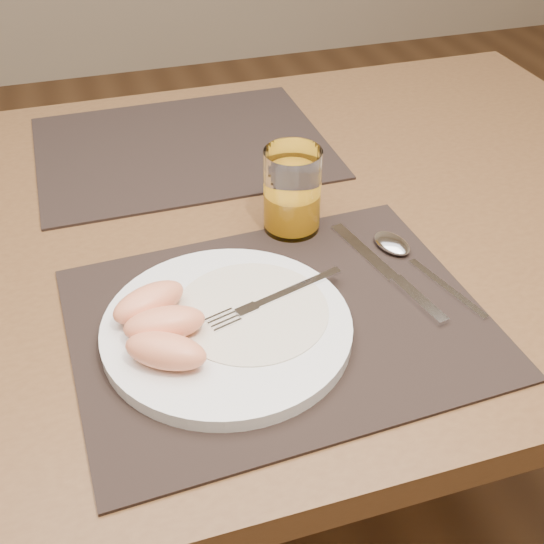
{
  "coord_description": "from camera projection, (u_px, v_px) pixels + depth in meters",
  "views": [
    {
      "loc": [
        -0.17,
        -0.76,
        1.26
      ],
      "look_at": [
        0.02,
        -0.15,
        0.77
      ],
      "focal_mm": 45.0,
      "sensor_mm": 36.0,
      "label": 1
    }
  ],
  "objects": [
    {
      "name": "knife",
      "position": [
        395.0,
        279.0,
        0.81
      ],
      "size": [
        0.06,
        0.22,
        0.01
      ],
      "color": "silver",
      "rests_on": "placemat_near"
    },
    {
      "name": "plate",
      "position": [
        227.0,
        328.0,
        0.73
      ],
      "size": [
        0.27,
        0.27,
        0.02
      ],
      "primitive_type": "cylinder",
      "color": "white",
      "rests_on": "placemat_near"
    },
    {
      "name": "juice_glass",
      "position": [
        292.0,
        195.0,
        0.87
      ],
      "size": [
        0.07,
        0.07,
        0.11
      ],
      "color": "white",
      "rests_on": "placemat_near"
    },
    {
      "name": "spoon",
      "position": [
        400.0,
        250.0,
        0.85
      ],
      "size": [
        0.07,
        0.19,
        0.01
      ],
      "color": "silver",
      "rests_on": "placemat_near"
    },
    {
      "name": "grapefruit_wedges",
      "position": [
        159.0,
        325.0,
        0.7
      ],
      "size": [
        0.1,
        0.15,
        0.03
      ],
      "color": "#F79464",
      "rests_on": "plate"
    },
    {
      "name": "placemat_near",
      "position": [
        279.0,
        322.0,
        0.76
      ],
      "size": [
        0.46,
        0.37,
        0.0
      ],
      "primitive_type": "cube",
      "rotation": [
        0.0,
        0.0,
        0.04
      ],
      "color": "black",
      "rests_on": "table"
    },
    {
      "name": "fork",
      "position": [
        265.0,
        302.0,
        0.75
      ],
      "size": [
        0.17,
        0.07,
        0.0
      ],
      "color": "silver",
      "rests_on": "plate"
    },
    {
      "name": "ground",
      "position": [
        240.0,
        528.0,
        1.38
      ],
      "size": [
        5.0,
        5.0,
        0.0
      ],
      "primitive_type": "plane",
      "color": "#54361D",
      "rests_on": "ground"
    },
    {
      "name": "plate_dressing",
      "position": [
        251.0,
        311.0,
        0.74
      ],
      "size": [
        0.17,
        0.17,
        0.0
      ],
      "color": "white",
      "rests_on": "plate"
    },
    {
      "name": "placemat_far",
      "position": [
        182.0,
        147.0,
        1.08
      ],
      "size": [
        0.45,
        0.35,
        0.0
      ],
      "primitive_type": "cube",
      "rotation": [
        0.0,
        0.0,
        0.01
      ],
      "color": "black",
      "rests_on": "table"
    },
    {
      "name": "table",
      "position": [
        226.0,
        268.0,
        0.97
      ],
      "size": [
        1.4,
        0.9,
        0.75
      ],
      "color": "brown",
      "rests_on": "ground"
    }
  ]
}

